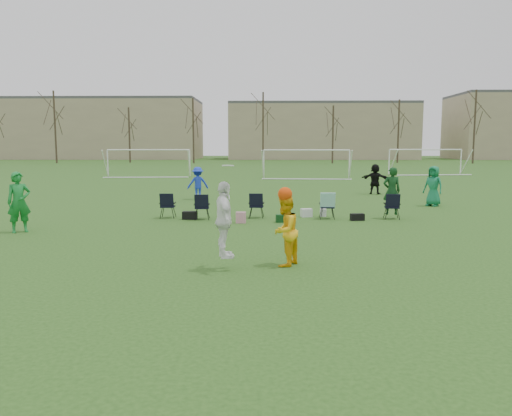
{
  "coord_description": "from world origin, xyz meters",
  "views": [
    {
      "loc": [
        0.62,
        -10.82,
        2.76
      ],
      "look_at": [
        0.36,
        1.3,
        1.25
      ],
      "focal_mm": 35.0,
      "sensor_mm": 36.0,
      "label": 1
    }
  ],
  "objects_px": {
    "center_contest": "(258,225)",
    "goal_left": "(149,155)",
    "fielder_green_near": "(19,202)",
    "fielder_blue": "(198,183)",
    "fielder_green_far": "(433,186)",
    "fielder_black": "(375,179)",
    "goal_right": "(426,155)",
    "goal_mid": "(306,156)"
  },
  "relations": [
    {
      "from": "fielder_black",
      "to": "goal_left",
      "type": "height_order",
      "value": "goal_left"
    },
    {
      "from": "fielder_green_far",
      "to": "goal_mid",
      "type": "distance_m",
      "value": 20.26
    },
    {
      "from": "fielder_green_far",
      "to": "fielder_black",
      "type": "distance_m",
      "value": 5.88
    },
    {
      "from": "fielder_black",
      "to": "goal_mid",
      "type": "height_order",
      "value": "goal_mid"
    },
    {
      "from": "center_contest",
      "to": "goal_left",
      "type": "bearing_deg",
      "value": 107.18
    },
    {
      "from": "fielder_black",
      "to": "fielder_green_far",
      "type": "bearing_deg",
      "value": 124.82
    },
    {
      "from": "fielder_green_far",
      "to": "fielder_blue",
      "type": "bearing_deg",
      "value": -146.65
    },
    {
      "from": "fielder_blue",
      "to": "fielder_green_far",
      "type": "bearing_deg",
      "value": 150.83
    },
    {
      "from": "fielder_green_far",
      "to": "center_contest",
      "type": "distance_m",
      "value": 14.28
    },
    {
      "from": "fielder_blue",
      "to": "center_contest",
      "type": "relative_size",
      "value": 0.71
    },
    {
      "from": "fielder_black",
      "to": "goal_left",
      "type": "xyz_separation_m",
      "value": [
        -16.85,
        16.07,
        1.05
      ]
    },
    {
      "from": "center_contest",
      "to": "goal_mid",
      "type": "height_order",
      "value": "goal_mid"
    },
    {
      "from": "fielder_blue",
      "to": "center_contest",
      "type": "distance_m",
      "value": 14.9
    },
    {
      "from": "goal_left",
      "to": "goal_right",
      "type": "bearing_deg",
      "value": 3.75
    },
    {
      "from": "goal_mid",
      "to": "fielder_green_near",
      "type": "bearing_deg",
      "value": -108.59
    },
    {
      "from": "center_contest",
      "to": "goal_right",
      "type": "distance_m",
      "value": 40.79
    },
    {
      "from": "fielder_green_far",
      "to": "goal_left",
      "type": "distance_m",
      "value": 28.45
    },
    {
      "from": "center_contest",
      "to": "goal_mid",
      "type": "bearing_deg",
      "value": 83.54
    },
    {
      "from": "center_contest",
      "to": "fielder_green_near",
      "type": "bearing_deg",
      "value": 149.62
    },
    {
      "from": "fielder_black",
      "to": "goal_right",
      "type": "bearing_deg",
      "value": -93.88
    },
    {
      "from": "goal_left",
      "to": "center_contest",
      "type": "bearing_deg",
      "value": -77.82
    },
    {
      "from": "fielder_green_far",
      "to": "fielder_green_near",
      "type": "bearing_deg",
      "value": -108.26
    },
    {
      "from": "goal_right",
      "to": "fielder_blue",
      "type": "bearing_deg",
      "value": -137.27
    },
    {
      "from": "fielder_green_near",
      "to": "goal_mid",
      "type": "bearing_deg",
      "value": 31.43
    },
    {
      "from": "goal_left",
      "to": "fielder_green_near",
      "type": "bearing_deg",
      "value": -89.71
    },
    {
      "from": "center_contest",
      "to": "goal_left",
      "type": "relative_size",
      "value": 0.32
    },
    {
      "from": "fielder_green_far",
      "to": "center_contest",
      "type": "height_order",
      "value": "center_contest"
    },
    {
      "from": "fielder_blue",
      "to": "goal_mid",
      "type": "bearing_deg",
      "value": -128.17
    },
    {
      "from": "center_contest",
      "to": "goal_left",
      "type": "distance_m",
      "value": 35.27
    },
    {
      "from": "fielder_black",
      "to": "center_contest",
      "type": "distance_m",
      "value": 18.76
    },
    {
      "from": "fielder_green_near",
      "to": "fielder_black",
      "type": "relative_size",
      "value": 1.12
    },
    {
      "from": "fielder_blue",
      "to": "goal_right",
      "type": "relative_size",
      "value": 0.23
    },
    {
      "from": "goal_left",
      "to": "goal_right",
      "type": "distance_m",
      "value": 26.31
    },
    {
      "from": "fielder_green_near",
      "to": "fielder_black",
      "type": "height_order",
      "value": "fielder_green_near"
    },
    {
      "from": "fielder_green_near",
      "to": "fielder_green_far",
      "type": "distance_m",
      "value": 17.26
    },
    {
      "from": "fielder_green_far",
      "to": "goal_right",
      "type": "bearing_deg",
      "value": 119.73
    },
    {
      "from": "center_contest",
      "to": "goal_mid",
      "type": "distance_m",
      "value": 31.9
    },
    {
      "from": "goal_right",
      "to": "fielder_black",
      "type": "bearing_deg",
      "value": -122.51
    },
    {
      "from": "goal_right",
      "to": "fielder_green_near",
      "type": "bearing_deg",
      "value": -133.09
    },
    {
      "from": "fielder_green_near",
      "to": "center_contest",
      "type": "bearing_deg",
      "value": -66.36
    },
    {
      "from": "fielder_black",
      "to": "center_contest",
      "type": "relative_size",
      "value": 0.74
    },
    {
      "from": "center_contest",
      "to": "goal_right",
      "type": "bearing_deg",
      "value": 67.53
    }
  ]
}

